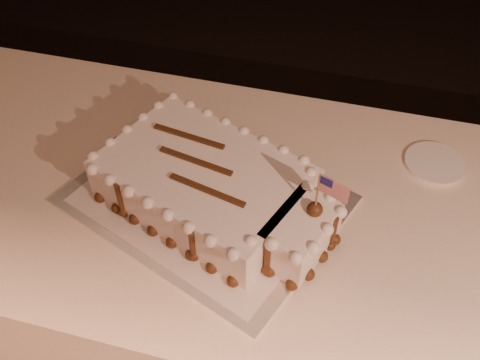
% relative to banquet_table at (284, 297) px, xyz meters
% --- Properties ---
extents(room_shell, '(6.10, 8.10, 2.90)m').
position_rel_banquet_table_xyz_m(room_shell, '(0.00, -0.60, 1.02)').
color(room_shell, black).
rests_on(room_shell, ground).
extents(banquet_table, '(2.40, 0.80, 0.75)m').
position_rel_banquet_table_xyz_m(banquet_table, '(0.00, 0.00, 0.00)').
color(banquet_table, beige).
rests_on(banquet_table, ground).
extents(cake_board, '(0.68, 0.60, 0.01)m').
position_rel_banquet_table_xyz_m(cake_board, '(-0.20, -0.03, 0.38)').
color(cake_board, white).
rests_on(cake_board, banquet_table).
extents(doily, '(0.61, 0.54, 0.00)m').
position_rel_banquet_table_xyz_m(doily, '(-0.20, -0.03, 0.38)').
color(doily, silver).
rests_on(doily, cake_board).
extents(sheet_cake, '(0.56, 0.43, 0.21)m').
position_rel_banquet_table_xyz_m(sheet_cake, '(-0.17, -0.04, 0.44)').
color(sheet_cake, white).
rests_on(sheet_cake, doily).
extents(side_plate, '(0.14, 0.14, 0.01)m').
position_rel_banquet_table_xyz_m(side_plate, '(0.30, 0.22, 0.38)').
color(side_plate, silver).
rests_on(side_plate, banquet_table).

